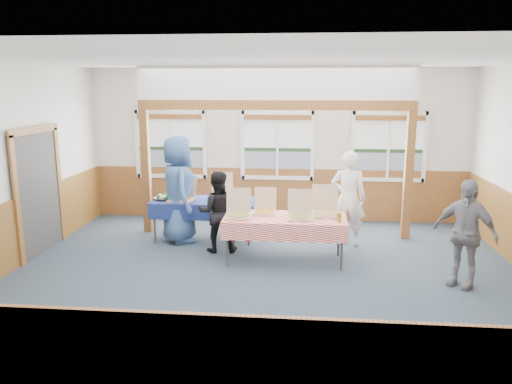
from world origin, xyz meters
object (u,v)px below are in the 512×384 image
(woman_black, at_px, (217,212))
(man_blue, at_px, (178,189))
(table_right, at_px, (285,220))
(woman_white, at_px, (348,199))
(table_left, at_px, (204,203))
(person_grey, at_px, (465,233))

(woman_black, xyz_separation_m, man_blue, (-0.80, 0.51, 0.27))
(table_right, xyz_separation_m, woman_white, (1.09, 0.98, 0.16))
(woman_white, xyz_separation_m, man_blue, (-3.08, -0.06, 0.12))
(woman_black, bearing_deg, table_right, 152.99)
(man_blue, bearing_deg, table_left, -92.22)
(table_right, distance_m, woman_black, 1.26)
(table_left, height_order, woman_white, woman_white)
(woman_white, height_order, man_blue, man_blue)
(man_blue, relative_size, person_grey, 1.25)
(man_blue, xyz_separation_m, person_grey, (4.57, -1.69, -0.19))
(table_left, xyz_separation_m, table_right, (1.55, -1.08, 0.00))
(table_left, xyz_separation_m, person_grey, (4.13, -1.86, 0.09))
(table_left, distance_m, woman_black, 0.76)
(woman_black, height_order, man_blue, man_blue)
(woman_black, distance_m, person_grey, 3.96)
(table_left, bearing_deg, table_right, -16.55)
(woman_white, relative_size, person_grey, 1.10)
(table_right, distance_m, man_blue, 2.21)
(table_right, distance_m, woman_white, 1.48)
(table_right, distance_m, person_grey, 2.70)
(woman_black, relative_size, person_grey, 0.90)
(table_left, relative_size, person_grey, 1.32)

